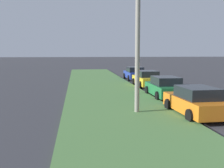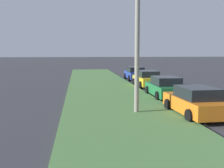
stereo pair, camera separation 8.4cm
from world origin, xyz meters
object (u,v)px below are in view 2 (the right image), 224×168
(parked_car_yellow, at_px, (147,79))
(parked_car_blue, at_px, (135,74))
(parked_car_orange, at_px, (196,102))
(streetlight, at_px, (144,28))
(parked_car_green, at_px, (165,87))

(parked_car_yellow, xyz_separation_m, parked_car_blue, (6.12, -0.17, 0.00))
(parked_car_orange, distance_m, parked_car_blue, 17.65)
(streetlight, bearing_deg, parked_car_blue, -10.54)
(parked_car_green, bearing_deg, parked_car_orange, 178.09)
(parked_car_green, relative_size, parked_car_blue, 1.00)
(parked_car_orange, relative_size, parked_car_green, 1.01)
(parked_car_orange, relative_size, parked_car_blue, 1.01)
(parked_car_orange, distance_m, streetlight, 4.50)
(parked_car_yellow, height_order, streetlight, streetlight)
(parked_car_blue, xyz_separation_m, streetlight, (-16.83, 3.13, 3.67))
(parked_car_green, height_order, parked_car_yellow, same)
(parked_car_yellow, bearing_deg, parked_car_blue, -2.06)
(parked_car_green, relative_size, parked_car_yellow, 1.00)
(parked_car_yellow, relative_size, streetlight, 0.58)
(parked_car_green, relative_size, streetlight, 0.57)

